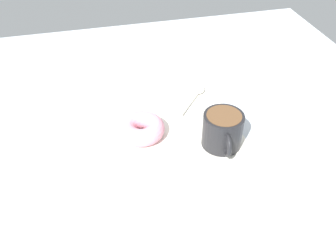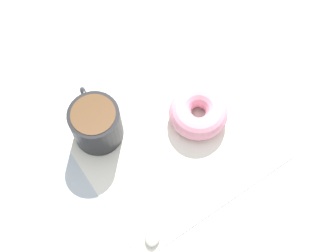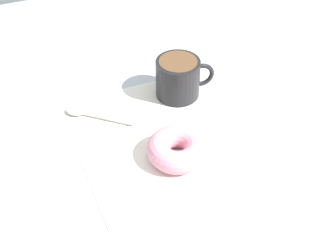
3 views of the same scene
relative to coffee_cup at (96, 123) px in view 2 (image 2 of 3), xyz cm
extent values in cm
cube|color=#B2BCC6|center=(-9.22, 4.87, -5.24)|extent=(120.00, 120.00, 2.00)
cube|color=white|center=(-10.17, 6.22, -4.09)|extent=(32.59, 32.59, 0.30)
cylinder|color=black|center=(0.03, 0.18, -0.19)|extent=(8.43, 8.43, 7.50)
cylinder|color=brown|center=(0.03, 0.18, 3.36)|extent=(7.23, 7.23, 0.60)
torus|color=black|center=(-0.70, -4.40, -0.19)|extent=(1.69, 5.18, 5.10)
torus|color=pink|center=(-15.95, 6.86, -2.00)|extent=(10.16, 10.16, 3.87)
ellipsoid|color=#B7B2A8|center=(1.62, 20.13, -3.49)|extent=(4.14, 4.30, 0.90)
cylinder|color=#B7B2A8|center=(-2.38, 15.26, -3.66)|extent=(7.10, 8.46, 0.56)
camera|label=1|loc=(-25.23, -54.91, 49.79)|focal=40.00mm
camera|label=2|loc=(7.22, 33.27, 70.04)|focal=50.00mm
camera|label=3|loc=(-66.35, 28.42, 52.51)|focal=50.00mm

